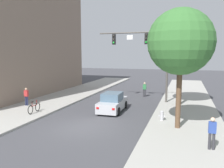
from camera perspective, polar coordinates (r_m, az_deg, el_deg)
name	(u,v)px	position (r m, az deg, el deg)	size (l,w,h in m)	color
ground_plane	(84,127)	(15.90, -6.82, -10.48)	(120.00, 120.00, 0.00)	#424247
sidewalk_left	(5,118)	(19.40, -24.75, -7.59)	(5.00, 60.00, 0.15)	#A8A59E
sidewalk_right	(186,137)	(14.57, 17.73, -12.18)	(5.00, 60.00, 0.15)	#A8A59E
traffic_signal_mast	(147,49)	(23.31, 8.56, 8.54)	(7.00, 0.38, 7.50)	#514C47
car_lead_silver	(113,103)	(19.95, 0.17, -4.59)	(1.93, 4.28, 1.60)	#B7B7BC
pedestrian_sidewalk_left_walker	(26,96)	(22.71, -20.25, -2.70)	(0.36, 0.22, 1.64)	#232847
pedestrian_crossing_road	(145,89)	(26.73, 7.99, -1.17)	(0.36, 0.22, 1.64)	#333338
pedestrian_sidewalk_right_walker	(212,132)	(12.69, 23.33, -10.69)	(0.36, 0.22, 1.64)	#333338
bicycle_leaning	(34,108)	(19.87, -18.56, -5.57)	(0.20, 1.77, 0.98)	black
fire_hydrant	(162,115)	(17.10, 12.13, -7.55)	(0.48, 0.24, 0.72)	#B2B2B7
street_tree_nearest	(181,42)	(15.12, 16.46, 9.82)	(4.11, 4.11, 7.51)	brown
street_tree_second	(182,43)	(22.38, 16.73, 9.54)	(4.24, 4.24, 7.81)	brown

